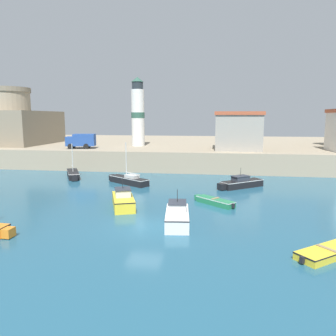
# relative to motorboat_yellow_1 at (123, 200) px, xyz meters

# --- Properties ---
(ground_plane) EXTENTS (200.00, 200.00, 0.00)m
(ground_plane) POSITION_rel_motorboat_yellow_1_xyz_m (2.97, -4.92, -0.61)
(ground_plane) COLOR #235670
(quay_seawall) EXTENTS (120.00, 40.00, 2.91)m
(quay_seawall) POSITION_rel_motorboat_yellow_1_xyz_m (2.97, 37.21, 0.84)
(quay_seawall) COLOR gray
(quay_seawall) RESTS_ON ground
(motorboat_yellow_1) EXTENTS (3.14, 5.36, 2.51)m
(motorboat_yellow_1) POSITION_rel_motorboat_yellow_1_xyz_m (0.00, 0.00, 0.00)
(motorboat_yellow_1) COLOR yellow
(motorboat_yellow_1) RESTS_ON ground
(dinghy_green_2) EXTENTS (3.72, 3.40, 0.61)m
(dinghy_green_2) POSITION_rel_motorboat_yellow_1_xyz_m (7.84, 1.91, -0.32)
(dinghy_green_2) COLOR #237A4C
(dinghy_green_2) RESTS_ON ground
(sailboat_black_3) EXTENTS (5.63, 4.33, 4.81)m
(sailboat_black_3) POSITION_rel_motorboat_yellow_1_xyz_m (-2.13, 9.58, -0.13)
(sailboat_black_3) COLOR black
(sailboat_black_3) RESTS_ON ground
(sailboat_black_4) EXTENTS (3.52, 5.42, 4.38)m
(sailboat_black_4) POSITION_rel_motorboat_yellow_1_xyz_m (-10.27, 12.54, -0.17)
(sailboat_black_4) COLOR black
(sailboat_black_4) RESTS_ON ground
(motorboat_black_5) EXTENTS (5.21, 4.38, 2.23)m
(motorboat_black_5) POSITION_rel_motorboat_yellow_1_xyz_m (10.66, 9.46, -0.11)
(motorboat_black_5) COLOR black
(motorboat_black_5) RESTS_ON ground
(motorboat_white_6) EXTENTS (2.12, 5.30, 2.54)m
(motorboat_white_6) POSITION_rel_motorboat_yellow_1_xyz_m (5.18, -3.86, 0.01)
(motorboat_white_6) COLOR white
(motorboat_white_6) RESTS_ON ground
(dinghy_yellow_7) EXTENTS (4.15, 3.58, 0.53)m
(dinghy_yellow_7) POSITION_rel_motorboat_yellow_1_xyz_m (14.17, -8.25, -0.36)
(dinghy_yellow_7) COLOR yellow
(dinghy_yellow_7) RESTS_ON ground
(fortress) EXTENTS (14.46, 14.46, 9.89)m
(fortress) POSITION_rel_motorboat_yellow_1_xyz_m (-29.03, 27.60, 5.90)
(fortress) COLOR gray
(fortress) RESTS_ON quay_seawall
(lighthouse) EXTENTS (2.20, 2.20, 11.22)m
(lighthouse) POSITION_rel_motorboat_yellow_1_xyz_m (-5.03, 26.73, 7.71)
(lighthouse) COLOR silver
(lighthouse) RESTS_ON quay_seawall
(harbor_shed_near_wharf) EXTENTS (6.83, 7.00, 5.55)m
(harbor_shed_near_wharf) POSITION_rel_motorboat_yellow_1_xyz_m (10.97, 22.69, 5.10)
(harbor_shed_near_wharf) COLOR gray
(harbor_shed_near_wharf) RESTS_ON quay_seawall
(truck_on_quay) EXTENTS (4.62, 2.89, 2.20)m
(truck_on_quay) POSITION_rel_motorboat_yellow_1_xyz_m (-12.64, 21.05, 3.52)
(truck_on_quay) COLOR #234793
(truck_on_quay) RESTS_ON quay_seawall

